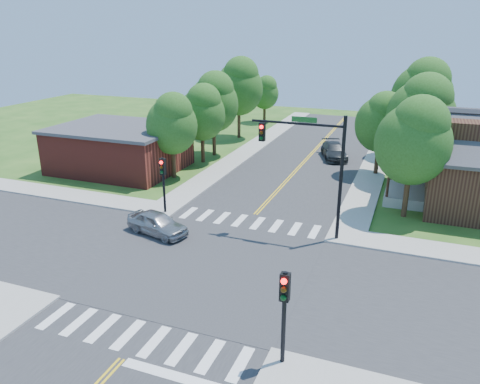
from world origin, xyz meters
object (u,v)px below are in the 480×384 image
at_px(signal_pole_nw, 163,175).
at_px(car_silver, 157,224).
at_px(signal_mast_ne, 312,156).
at_px(signal_pole_se, 284,302).
at_px(car_dgrey, 334,151).

bearing_deg(signal_pole_nw, car_silver, -68.06).
distance_m(signal_mast_ne, signal_pole_se, 11.55).
xyz_separation_m(signal_mast_ne, signal_pole_se, (1.69, -11.21, -2.19)).
bearing_deg(car_silver, signal_mast_ne, -55.54).
bearing_deg(signal_pole_nw, signal_mast_ne, 0.07).
xyz_separation_m(signal_mast_ne, car_silver, (-8.32, -2.97, -4.17)).
xyz_separation_m(signal_mast_ne, signal_pole_nw, (-9.51, -0.01, -2.19)).
bearing_deg(signal_pole_se, signal_mast_ne, 98.56).
bearing_deg(signal_pole_se, car_silver, 140.53).
height_order(signal_pole_se, car_dgrey, signal_pole_se).
xyz_separation_m(signal_pole_se, signal_pole_nw, (-11.20, 11.20, 0.00)).
distance_m(signal_mast_ne, signal_pole_nw, 9.76).
relative_size(signal_pole_se, car_silver, 0.90).
relative_size(signal_mast_ne, car_silver, 1.70).
distance_m(signal_mast_ne, car_dgrey, 18.04).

